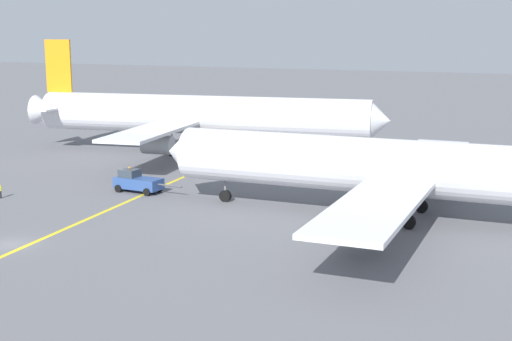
{
  "coord_description": "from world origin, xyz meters",
  "views": [
    {
      "loc": [
        45.9,
        -45.1,
        18.38
      ],
      "look_at": [
        13.34,
        21.88,
        4.0
      ],
      "focal_mm": 50.15,
      "sensor_mm": 36.0,
      "label": 1
    }
  ],
  "objects_px": {
    "airliner_at_gate_left": "(199,115)",
    "airliner_being_pushed": "(389,168)",
    "pushback_tug": "(137,182)",
    "ground_crew_marshaller_foreground": "(0,191)"
  },
  "relations": [
    {
      "from": "airliner_at_gate_left",
      "to": "airliner_being_pushed",
      "type": "relative_size",
      "value": 1.15
    },
    {
      "from": "airliner_being_pushed",
      "to": "pushback_tug",
      "type": "distance_m",
      "value": 29.99
    },
    {
      "from": "airliner_at_gate_left",
      "to": "airliner_being_pushed",
      "type": "bearing_deg",
      "value": -34.61
    },
    {
      "from": "airliner_being_pushed",
      "to": "ground_crew_marshaller_foreground",
      "type": "height_order",
      "value": "airliner_being_pushed"
    },
    {
      "from": "pushback_tug",
      "to": "ground_crew_marshaller_foreground",
      "type": "xyz_separation_m",
      "value": [
        -12.04,
        -9.49,
        -0.35
      ]
    },
    {
      "from": "airliner_at_gate_left",
      "to": "ground_crew_marshaller_foreground",
      "type": "height_order",
      "value": "airliner_at_gate_left"
    },
    {
      "from": "pushback_tug",
      "to": "ground_crew_marshaller_foreground",
      "type": "distance_m",
      "value": 15.34
    },
    {
      "from": "ground_crew_marshaller_foreground",
      "to": "airliner_being_pushed",
      "type": "bearing_deg",
      "value": 14.38
    },
    {
      "from": "pushback_tug",
      "to": "airliner_being_pushed",
      "type": "bearing_deg",
      "value": 2.34
    },
    {
      "from": "pushback_tug",
      "to": "ground_crew_marshaller_foreground",
      "type": "bearing_deg",
      "value": -141.76
    }
  ]
}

